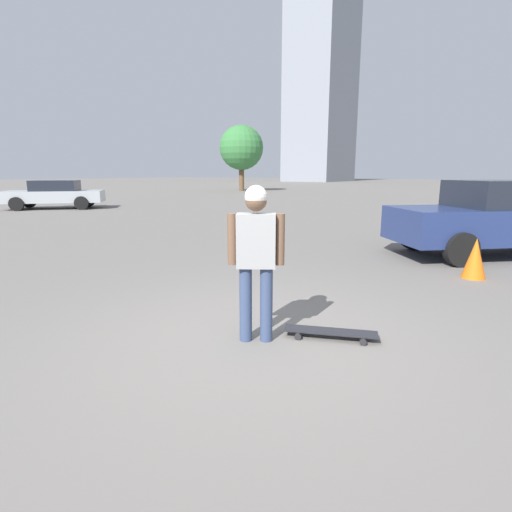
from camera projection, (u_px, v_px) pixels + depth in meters
The scene contains 8 objects.
ground_plane at pixel (256, 340), 4.19m from camera, with size 220.00×220.00×0.00m, color slate.
person at pixel (256, 249), 3.99m from camera, with size 0.37×0.50×1.60m.
skateboard at pixel (330, 332), 4.22m from camera, with size 0.55×0.98×0.08m.
car_parked_near at pixel (498, 218), 8.29m from camera, with size 4.08×4.33×1.57m.
car_parked_far at pixel (54, 194), 19.30m from camera, with size 4.45×4.38×1.36m.
building_block_distant at pixel (322, 68), 77.69m from camera, with size 14.68×9.80×43.47m.
tree_distant at pixel (241, 148), 37.68m from camera, with size 4.14×4.14×6.11m.
traffic_cone at pixel (475, 258), 6.59m from camera, with size 0.38×0.38×0.67m.
Camera 1 is at (-3.26, -2.18, 1.72)m, focal length 28.00 mm.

